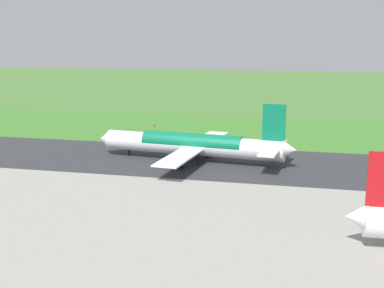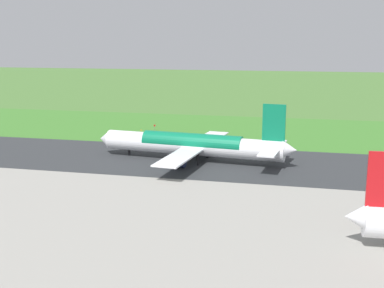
{
  "view_description": "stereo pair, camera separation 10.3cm",
  "coord_description": "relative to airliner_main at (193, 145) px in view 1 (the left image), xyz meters",
  "views": [
    {
      "loc": [
        -33.3,
        120.3,
        30.72
      ],
      "look_at": [
        -5.73,
        0.0,
        4.5
      ],
      "focal_mm": 45.43,
      "sensor_mm": 36.0,
      "label": 1
    },
    {
      "loc": [
        -33.4,
        120.28,
        30.72
      ],
      "look_at": [
        -5.73,
        0.0,
        4.5
      ],
      "focal_mm": 45.43,
      "sensor_mm": 36.0,
      "label": 2
    }
  ],
  "objects": [
    {
      "name": "traffic_cone_orange",
      "position": [
        27.57,
        -38.67,
        -4.08
      ],
      "size": [
        0.4,
        0.4,
        0.55
      ],
      "primitive_type": "cone",
      "color": "orange",
      "rests_on": "ground"
    },
    {
      "name": "apron_concrete",
      "position": [
        6.11,
        48.7,
        -4.33
      ],
      "size": [
        440.0,
        110.0,
        0.05
      ],
      "primitive_type": "cube",
      "color": "gray",
      "rests_on": "ground"
    },
    {
      "name": "no_stopping_sign",
      "position": [
        22.34,
        -37.86,
        -2.88
      ],
      "size": [
        0.6,
        0.1,
        2.47
      ],
      "color": "slate",
      "rests_on": "ground"
    },
    {
      "name": "runway_asphalt",
      "position": [
        6.11,
        -0.04,
        -4.32
      ],
      "size": [
        600.0,
        35.5,
        0.06
      ],
      "primitive_type": "cube",
      "color": "#2D3033",
      "rests_on": "ground"
    },
    {
      "name": "ground_plane",
      "position": [
        6.11,
        -0.04,
        -4.35
      ],
      "size": [
        800.0,
        800.0,
        0.0
      ],
      "primitive_type": "plane",
      "color": "#477233"
    },
    {
      "name": "airliner_main",
      "position": [
        0.0,
        0.0,
        0.0
      ],
      "size": [
        54.14,
        44.39,
        15.88
      ],
      "color": "white",
      "rests_on": "ground"
    },
    {
      "name": "grass_verge_foreground",
      "position": [
        6.11,
        -38.55,
        -4.33
      ],
      "size": [
        600.0,
        80.0,
        0.04
      ],
      "primitive_type": "cube",
      "color": "#3C782B",
      "rests_on": "ground"
    }
  ]
}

